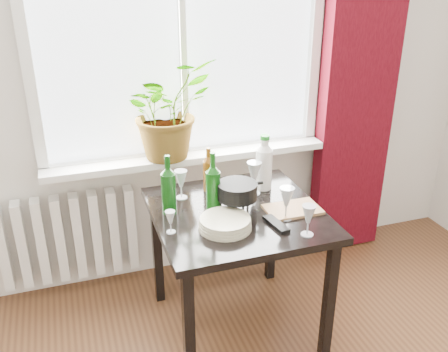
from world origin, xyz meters
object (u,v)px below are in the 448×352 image
object	(u,v)px
wineglass_far_right	(308,220)
wine_bottle_right	(213,182)
radiator	(69,237)
bottle_amber	(209,169)
tv_remote	(276,224)
table	(237,226)
wine_bottle_left	(168,184)
wineglass_back_left	(181,184)
wineglass_front_right	(286,203)
potted_plant	(167,109)
wineglass_front_left	(171,222)
wineglass_back_center	(254,178)
cutting_board	(293,209)
fondue_pot	(237,198)
cleaning_bottle	(264,161)
plate_stack	(225,223)

from	to	relation	value
wineglass_far_right	wine_bottle_right	bearing A→B (deg)	132.84
wine_bottle_right	radiator	bearing A→B (deg)	141.41
bottle_amber	tv_remote	distance (m)	0.54
table	wine_bottle_left	xyz separation A→B (m)	(-0.33, 0.09, 0.25)
radiator	wine_bottle_left	bearing A→B (deg)	-46.09
wine_bottle_left	wineglass_far_right	xyz separation A→B (m)	(0.56, -0.42, -0.08)
bottle_amber	wineglass_back_left	bearing A→B (deg)	-163.77
wine_bottle_left	wineglass_front_right	world-z (taller)	wine_bottle_left
wine_bottle_right	potted_plant	bearing A→B (deg)	100.70
bottle_amber	wineglass_back_left	xyz separation A→B (m)	(-0.17, -0.05, -0.04)
wineglass_front_right	bottle_amber	bearing A→B (deg)	121.68
wineglass_front_right	wineglass_front_left	size ratio (longest dim) A/B	1.51
radiator	wineglass_far_right	bearing A→B (deg)	-41.60
wineglass_back_left	tv_remote	xyz separation A→B (m)	(0.36, -0.43, -0.07)
wine_bottle_left	wineglass_back_center	xyz separation A→B (m)	(0.49, 0.06, -0.06)
wineglass_back_left	cutting_board	distance (m)	0.60
wineglass_front_right	wineglass_back_center	world-z (taller)	wineglass_back_center
bottle_amber	wineglass_front_right	xyz separation A→B (m)	(0.27, -0.43, -0.04)
radiator	wineglass_far_right	world-z (taller)	wineglass_far_right
wine_bottle_right	fondue_pot	size ratio (longest dim) A/B	1.38
radiator	table	distance (m)	1.09
wine_bottle_left	tv_remote	size ratio (longest dim) A/B	1.84
wineglass_back_left	cleaning_bottle	bearing A→B (deg)	-2.95
potted_plant	wineglass_front_left	size ratio (longest dim) A/B	5.00
wineglass_back_center	tv_remote	bearing A→B (deg)	-93.88
radiator	tv_remote	size ratio (longest dim) A/B	4.64
bottle_amber	wineglass_front_right	distance (m)	0.51
cleaning_bottle	wineglass_far_right	distance (m)	0.54
wine_bottle_left	tv_remote	xyz separation A→B (m)	(0.46, -0.30, -0.15)
cleaning_bottle	radiator	bearing A→B (deg)	158.61
wineglass_front_left	plate_stack	distance (m)	0.26
bottle_amber	wineglass_far_right	xyz separation A→B (m)	(0.30, -0.61, -0.05)
table	wineglass_front_right	bearing A→B (deg)	-37.50
bottle_amber	plate_stack	world-z (taller)	bottle_amber
wine_bottle_left	wineglass_back_left	xyz separation A→B (m)	(0.10, 0.14, -0.08)
wineglass_far_right	cleaning_bottle	bearing A→B (deg)	90.12
wineglass_far_right	cutting_board	distance (m)	0.25
plate_stack	potted_plant	bearing A→B (deg)	97.89
table	wineglass_front_left	xyz separation A→B (m)	(-0.37, -0.11, 0.15)
bottle_amber	wineglass_front_left	bearing A→B (deg)	-128.29
wine_bottle_left	wineglass_front_left	distance (m)	0.23
radiator	potted_plant	size ratio (longest dim) A/B	1.38
potted_plant	wineglass_back_center	size ratio (longest dim) A/B	3.00
wineglass_front_right	radiator	bearing A→B (deg)	143.27
wineglass_back_center	table	bearing A→B (deg)	-133.86
wineglass_front_left	cutting_board	xyz separation A→B (m)	(0.64, 0.02, -0.05)
wine_bottle_right	cutting_board	size ratio (longest dim) A/B	1.15
radiator	wine_bottle_right	distance (m)	1.07
potted_plant	wine_bottle_left	bearing A→B (deg)	-102.93
wineglass_back_center	cutting_board	size ratio (longest dim) A/B	0.69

